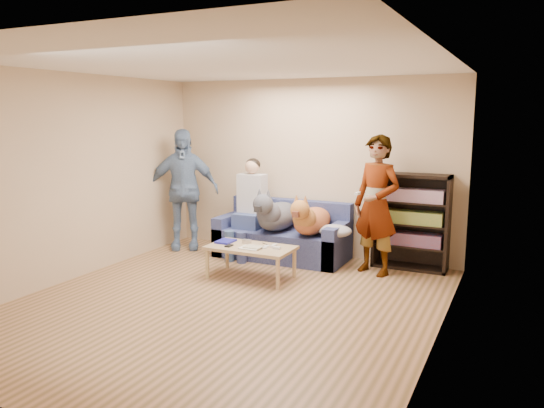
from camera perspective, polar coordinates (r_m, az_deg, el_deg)
The scene contains 27 objects.
ground at distance 6.00m, azimuth -5.07°, elevation -10.74°, with size 5.00×5.00×0.00m, color brown.
ceiling at distance 5.65m, azimuth -5.48°, elevation 14.81°, with size 5.00×5.00×0.00m, color white.
wall_back at distance 7.92m, azimuth 4.10°, elevation 3.93°, with size 4.50×4.50×0.00m, color tan.
wall_front at distance 3.80m, azimuth -25.06°, elevation -3.25°, with size 4.50×4.50×0.00m, color tan.
wall_left at distance 7.10m, azimuth -21.05°, elevation 2.64°, with size 5.00×5.00×0.00m, color tan.
wall_right at distance 4.93m, azimuth 17.78°, elevation -0.01°, with size 5.00×5.00×0.00m, color tan.
blanket at distance 7.30m, azimuth 6.77°, elevation -2.88°, with size 0.47×0.40×0.16m, color #AAAAAF.
person_standing_right at distance 7.03m, azimuth 11.17°, elevation -0.13°, with size 0.67×0.44×1.83m, color gray.
person_standing_left at distance 8.31m, azimuth -9.57°, elevation 1.55°, with size 1.09×0.46×1.87m, color #7DA5C9.
held_controller at distance 6.86m, azimuth 9.18°, elevation 1.14°, with size 0.04×0.12×0.03m, color silver.
notebook_blue at distance 7.02m, azimuth -5.01°, elevation -4.02°, with size 0.20×0.26×0.03m, color #1B1C94.
papers at distance 6.68m, azimuth -2.33°, elevation -4.75°, with size 0.26×0.20×0.01m, color silver.
magazine at distance 6.68m, azimuth -2.02°, elevation -4.62°, with size 0.22×0.17×0.01m, color #AFA68C.
camera_silver at distance 6.94m, azimuth -2.72°, elevation -4.04°, with size 0.11×0.06×0.05m, color silver.
controller_a at distance 6.75m, azimuth 0.20°, elevation -4.52°, with size 0.04×0.13×0.03m, color silver.
controller_b at distance 6.65m, azimuth 0.52°, elevation -4.74°, with size 0.09×0.06×0.03m, color silver.
headphone_cup_a at distance 6.68m, azimuth -0.87°, elevation -4.71°, with size 0.07×0.07×0.02m, color silver.
headphone_cup_b at distance 6.75m, azimuth -0.56°, elevation -4.56°, with size 0.07×0.07×0.02m, color white.
pen_orange at distance 6.66m, azimuth -3.11°, elevation -4.82°, with size 0.01×0.01×0.14m, color #C56F1B.
pen_black at distance 6.89m, azimuth -0.72°, elevation -4.32°, with size 0.01×0.01×0.14m, color black.
wallet at distance 6.80m, azimuth -4.65°, elevation -4.50°, with size 0.07×0.12×0.01m, color black.
sofa at distance 7.81m, azimuth 1.21°, elevation -3.71°, with size 1.90×0.85×0.82m.
person_seated at distance 7.82m, azimuth -2.48°, elevation -0.02°, with size 0.40×0.73×1.47m.
dog_gray at distance 7.60m, azimuth 0.38°, elevation -1.15°, with size 0.46×1.27×0.67m.
dog_tan at distance 7.36m, azimuth 4.12°, elevation -1.66°, with size 0.43×1.17×0.62m.
coffee_table at distance 6.80m, azimuth -2.30°, elevation -4.95°, with size 1.10×0.60×0.42m.
bookshelf at distance 7.41m, azimuth 14.75°, elevation -1.62°, with size 1.00×0.34×1.30m.
Camera 1 is at (2.90, -4.82, 2.09)m, focal length 35.00 mm.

